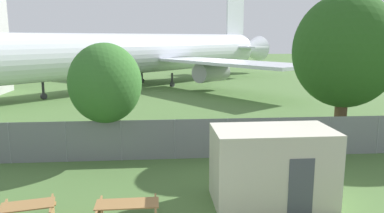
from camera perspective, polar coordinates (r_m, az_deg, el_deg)
perimeter_fence at (r=17.99m, az=-2.65°, el=-5.02°), size 56.07×0.07×1.95m
airplane at (r=44.94m, az=-6.89°, el=7.99°), size 38.55×36.43×12.99m
portable_cabin at (r=13.65m, az=12.10°, el=-8.79°), size 4.17×2.33×2.67m
picnic_bench_near_cabin at (r=12.19m, az=-9.80°, el=-15.49°), size 1.96×1.43×0.76m
picnic_bench_open_grass at (r=12.96m, az=-23.71°, el=-14.70°), size 1.83×1.70×0.76m
tree_left_of_cabin at (r=21.39m, az=22.31°, el=7.81°), size 5.44×5.44×8.08m
tree_behind_benches at (r=17.89m, az=-13.09°, el=3.42°), size 3.40×3.40×5.55m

